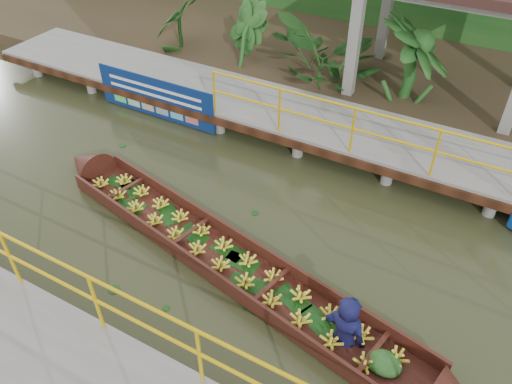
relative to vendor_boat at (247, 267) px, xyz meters
The scene contains 6 objects.
ground 2.02m from the vendor_boat, 153.61° to the left, with size 80.00×80.00×0.00m, color #2A2E17.
land_strip 8.58m from the vendor_boat, 102.08° to the left, with size 30.00×8.00×0.45m, color #342B1A.
far_dock 4.67m from the vendor_boat, 112.36° to the left, with size 16.00×2.06×1.66m.
vendor_boat is the anchor object (origin of this frame).
blue_banner 5.59m from the vendor_boat, 142.83° to the left, with size 3.29×0.04×1.03m.
tropical_plants 6.31m from the vendor_boat, 85.81° to the left, with size 14.53×1.53×1.91m.
Camera 1 is at (4.57, -5.60, 6.31)m, focal length 35.00 mm.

